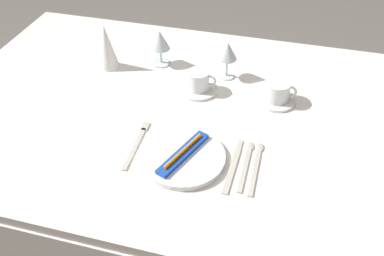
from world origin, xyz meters
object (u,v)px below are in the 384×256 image
toothbrush_package (181,153)px  fork_outer (137,143)px  napkin_folded (107,47)px  coffee_cup_left (199,80)px  wine_glass_left (228,53)px  spoon_soup (247,160)px  spoon_dessert (257,162)px  dinner_plate (182,157)px  coffee_cup_right (277,91)px  dinner_knife (233,167)px  wine_glass_centre (160,42)px

toothbrush_package → fork_outer: size_ratio=0.95×
toothbrush_package → napkin_folded: size_ratio=1.20×
coffee_cup_left → wine_glass_left: bearing=55.2°
spoon_soup → spoon_dessert: bearing=-3.0°
napkin_folded → dinner_plate: bearing=-45.4°
coffee_cup_right → wine_glass_left: bearing=152.1°
fork_outer → dinner_knife: size_ratio=0.97×
dinner_plate → toothbrush_package: (0.00, 0.00, 0.02)m
fork_outer → spoon_soup: (0.34, 0.01, -0.00)m
napkin_folded → spoon_soup: bearing=-31.9°
dinner_knife → wine_glass_centre: 0.61m
fork_outer → coffee_cup_right: bearing=39.9°
coffee_cup_left → napkin_folded: 0.38m
fork_outer → wine_glass_centre: 0.47m
fork_outer → wine_glass_centre: size_ratio=1.57×
toothbrush_package → napkin_folded: napkin_folded is taller
toothbrush_package → wine_glass_left: size_ratio=1.46×
toothbrush_package → wine_glass_centre: size_ratio=1.50×
coffee_cup_left → fork_outer: bearing=-109.9°
fork_outer → spoon_soup: size_ratio=1.05×
coffee_cup_left → wine_glass_left: size_ratio=0.71×
toothbrush_package → coffee_cup_right: (0.24, 0.36, 0.02)m
spoon_dessert → napkin_folded: size_ratio=1.25×
fork_outer → spoon_dessert: spoon_dessert is taller
spoon_soup → dinner_plate: bearing=-166.7°
napkin_folded → toothbrush_package: bearing=-45.4°
toothbrush_package → wine_glass_centre: (-0.22, 0.48, 0.07)m
wine_glass_left → napkin_folded: 0.45m
dinner_plate → coffee_cup_left: 0.35m
spoon_soup → wine_glass_centre: bearing=132.7°
spoon_soup → wine_glass_centre: size_ratio=1.50×
wine_glass_centre → fork_outer: bearing=-81.1°
spoon_dessert → coffee_cup_right: bearing=85.8°
toothbrush_package → napkin_folded: 0.58m
coffee_cup_right → spoon_soup: bearing=-99.5°
toothbrush_package → coffee_cup_left: bearing=95.9°
spoon_dessert → wine_glass_centre: size_ratio=1.56×
toothbrush_package → wine_glass_left: 0.47m
coffee_cup_left → napkin_folded: napkin_folded is taller
coffee_cup_right → wine_glass_left: (-0.20, 0.10, 0.06)m
dinner_knife → wine_glass_left: bearing=103.5°
fork_outer → wine_glass_left: 0.48m
fork_outer → wine_glass_centre: wine_glass_centre is taller
dinner_knife → spoon_dessert: spoon_dessert is taller
fork_outer → napkin_folded: bearing=123.9°
fork_outer → napkin_folded: size_ratio=1.26×
dinner_knife → coffee_cup_right: 0.36m
spoon_soup → wine_glass_left: bearing=109.1°
dinner_plate → coffee_cup_right: (0.24, 0.36, 0.03)m
coffee_cup_right → dinner_plate: bearing=-123.8°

